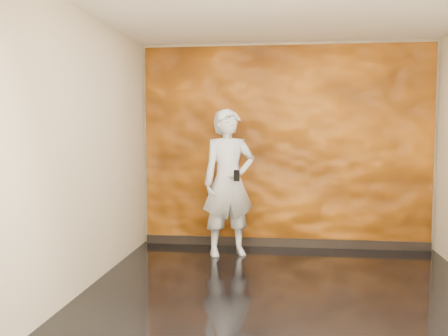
# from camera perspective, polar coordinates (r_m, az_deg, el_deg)

# --- Properties ---
(room) EXTENTS (4.02, 4.02, 2.81)m
(room) POSITION_cam_1_polar(r_m,az_deg,el_deg) (4.92, 6.98, 1.81)
(room) COLOR black
(room) RESTS_ON ground
(feature_wall) EXTENTS (3.90, 0.06, 2.75)m
(feature_wall) POSITION_cam_1_polar(r_m,az_deg,el_deg) (6.88, 7.01, 2.40)
(feature_wall) COLOR #C8660E
(feature_wall) RESTS_ON ground
(baseboard) EXTENTS (3.90, 0.04, 0.12)m
(baseboard) POSITION_cam_1_polar(r_m,az_deg,el_deg) (7.02, 6.91, -8.45)
(baseboard) COLOR black
(baseboard) RESTS_ON ground
(man) EXTENTS (0.81, 0.68, 1.88)m
(man) POSITION_cam_1_polar(r_m,az_deg,el_deg) (6.39, 0.55, -1.67)
(man) COLOR #9AA1A9
(man) RESTS_ON ground
(phone) EXTENTS (0.08, 0.04, 0.14)m
(phone) POSITION_cam_1_polar(r_m,az_deg,el_deg) (6.12, 1.46, -0.88)
(phone) COLOR black
(phone) RESTS_ON man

